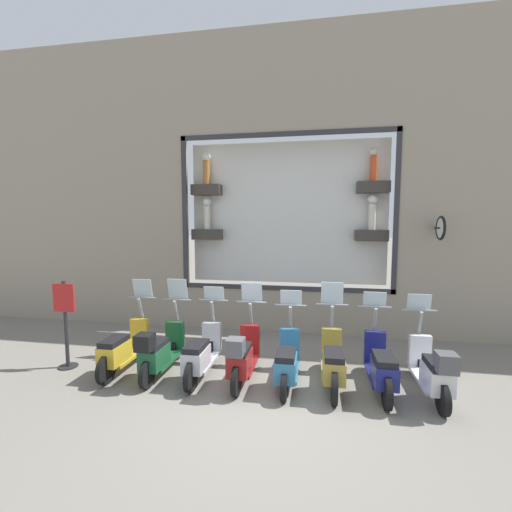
# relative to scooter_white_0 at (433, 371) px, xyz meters

# --- Properties ---
(ground_plane) EXTENTS (120.00, 120.00, 0.00)m
(ground_plane) POSITION_rel_scooter_white_0_xyz_m (-0.50, 2.68, -0.46)
(ground_plane) COLOR gray
(building_facade) EXTENTS (1.20, 36.00, 7.60)m
(building_facade) POSITION_rel_scooter_white_0_xyz_m (3.10, 2.68, 3.39)
(building_facade) COLOR gray
(building_facade) RESTS_ON ground_plane
(scooter_white_0) EXTENTS (1.79, 0.61, 1.54)m
(scooter_white_0) POSITION_rel_scooter_white_0_xyz_m (0.00, 0.00, 0.00)
(scooter_white_0) COLOR black
(scooter_white_0) RESTS_ON ground_plane
(scooter_navy_1) EXTENTS (1.81, 0.61, 1.55)m
(scooter_navy_1) POSITION_rel_scooter_white_0_xyz_m (0.07, 0.79, -0.02)
(scooter_navy_1) COLOR black
(scooter_navy_1) RESTS_ON ground_plane
(scooter_olive_2) EXTENTS (1.81, 0.60, 1.72)m
(scooter_olive_2) POSITION_rel_scooter_white_0_xyz_m (0.07, 1.57, -0.01)
(scooter_olive_2) COLOR black
(scooter_olive_2) RESTS_ON ground_plane
(scooter_teal_3) EXTENTS (1.79, 0.60, 1.53)m
(scooter_teal_3) POSITION_rel_scooter_white_0_xyz_m (0.06, 2.36, -0.05)
(scooter_teal_3) COLOR black
(scooter_teal_3) RESTS_ON ground_plane
(scooter_red_4) EXTENTS (1.80, 0.60, 1.65)m
(scooter_red_4) POSITION_rel_scooter_white_0_xyz_m (0.01, 3.15, 0.02)
(scooter_red_4) COLOR black
(scooter_red_4) RESTS_ON ground_plane
(scooter_silver_5) EXTENTS (1.81, 0.60, 1.55)m
(scooter_silver_5) POSITION_rel_scooter_white_0_xyz_m (0.07, 3.94, -0.02)
(scooter_silver_5) COLOR black
(scooter_silver_5) RESTS_ON ground_plane
(scooter_green_6) EXTENTS (1.80, 0.61, 1.69)m
(scooter_green_6) POSITION_rel_scooter_white_0_xyz_m (0.01, 4.72, 0.01)
(scooter_green_6) COLOR black
(scooter_green_6) RESTS_ON ground_plane
(scooter_yellow_7) EXTENTS (1.80, 0.61, 1.65)m
(scooter_yellow_7) POSITION_rel_scooter_white_0_xyz_m (0.07, 5.51, -0.02)
(scooter_yellow_7) COLOR black
(scooter_yellow_7) RESTS_ON ground_plane
(shop_sign_post) EXTENTS (0.36, 0.45, 1.72)m
(shop_sign_post) POSITION_rel_scooter_white_0_xyz_m (0.02, 6.68, 0.47)
(shop_sign_post) COLOR #232326
(shop_sign_post) RESTS_ON ground_plane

